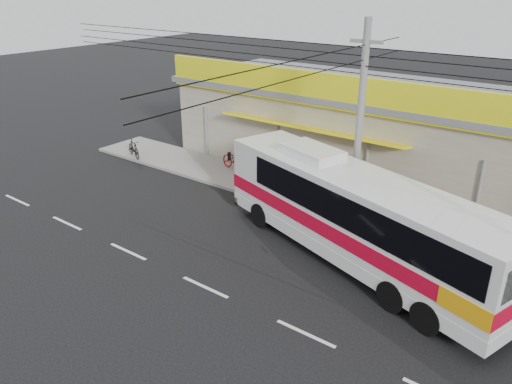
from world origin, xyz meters
TOP-DOWN VIEW (x-y plane):
  - ground at (0.00, 0.00)m, footprint 120.00×120.00m
  - sidewalk at (0.00, 6.00)m, footprint 30.00×3.20m
  - lane_markings at (0.00, -2.50)m, footprint 50.00×0.12m
  - storefront_building at (-0.01, 11.54)m, footprint 22.60×9.20m
  - coach_bus at (3.38, 2.01)m, footprint 12.37×6.21m
  - motorbike_red at (-5.99, 6.55)m, footprint 2.26×1.13m
  - motorbike_dark at (-12.08, 4.70)m, footprint 1.81×1.12m
  - utility_pole at (2.01, 4.28)m, footprint 34.00×14.00m

SIDE VIEW (x-z plane):
  - ground at x=0.00m, z-range 0.00..0.00m
  - lane_markings at x=0.00m, z-range -0.01..0.01m
  - sidewalk at x=0.00m, z-range 0.00..0.15m
  - motorbike_dark at x=-12.08m, z-range 0.15..1.20m
  - motorbike_red at x=-5.99m, z-range 0.15..1.28m
  - coach_bus at x=3.38m, z-range 0.13..3.88m
  - storefront_building at x=-0.01m, z-range -0.55..5.15m
  - utility_pole at x=2.01m, z-range 2.74..11.17m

